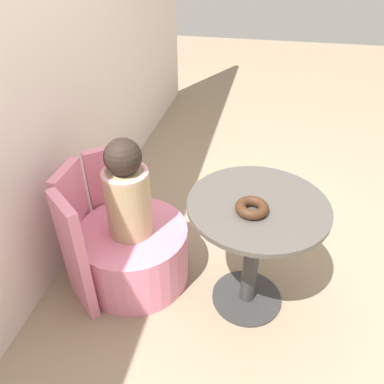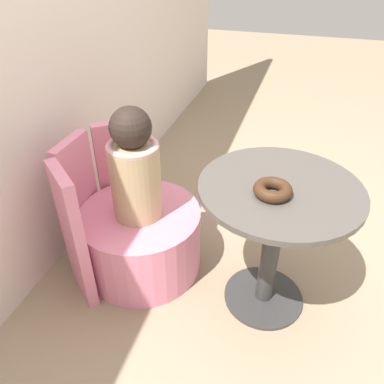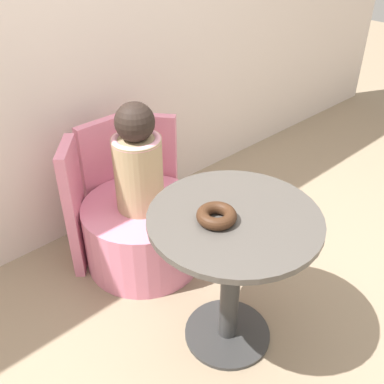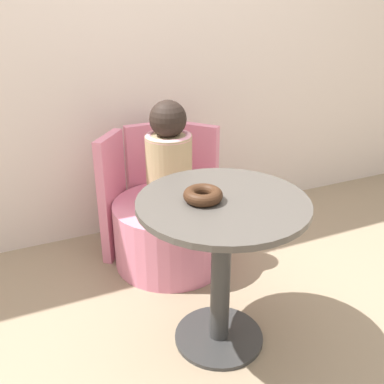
{
  "view_description": "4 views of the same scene",
  "coord_description": "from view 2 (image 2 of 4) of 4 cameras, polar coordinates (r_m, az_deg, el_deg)",
  "views": [
    {
      "loc": [
        -1.41,
        -0.01,
        1.7
      ],
      "look_at": [
        0.07,
        0.3,
        0.63
      ],
      "focal_mm": 35.0,
      "sensor_mm": 36.0,
      "label": 1
    },
    {
      "loc": [
        -1.28,
        -0.06,
        1.49
      ],
      "look_at": [
        -0.02,
        0.34,
        0.57
      ],
      "focal_mm": 35.0,
      "sensor_mm": 36.0,
      "label": 2
    },
    {
      "loc": [
        -1.02,
        -0.9,
        1.66
      ],
      "look_at": [
        0.08,
        0.3,
        0.57
      ],
      "focal_mm": 42.0,
      "sensor_mm": 36.0,
      "label": 3
    },
    {
      "loc": [
        -0.73,
        -1.36,
        1.39
      ],
      "look_at": [
        0.01,
        0.29,
        0.57
      ],
      "focal_mm": 42.0,
      "sensor_mm": 36.0,
      "label": 4
    }
  ],
  "objects": [
    {
      "name": "tub_chair",
      "position": [
        1.98,
        -7.65,
        -7.16
      ],
      "size": [
        0.61,
        0.61,
        0.35
      ],
      "color": "pink",
      "rests_on": "ground_plane"
    },
    {
      "name": "donut",
      "position": [
        1.45,
        12.39,
        0.31
      ],
      "size": [
        0.15,
        0.15,
        0.05
      ],
      "color": "#3D2314",
      "rests_on": "round_table"
    },
    {
      "name": "child_figure",
      "position": [
        1.72,
        -8.74,
        3.65
      ],
      "size": [
        0.24,
        0.24,
        0.55
      ],
      "color": "tan",
      "rests_on": "tub_chair"
    },
    {
      "name": "booth_backrest",
      "position": [
        1.98,
        -14.7,
        -1.79
      ],
      "size": [
        0.71,
        0.26,
        0.7
      ],
      "color": "pink",
      "rests_on": "ground_plane"
    },
    {
      "name": "ground_plane",
      "position": [
        1.96,
        9.98,
        -15.26
      ],
      "size": [
        12.0,
        12.0,
        0.0
      ],
      "primitive_type": "plane",
      "color": "gray"
    },
    {
      "name": "back_wall",
      "position": [
        1.77,
        -27.17,
        21.94
      ],
      "size": [
        6.0,
        0.06,
        2.4
      ],
      "color": "silver",
      "rests_on": "ground_plane"
    },
    {
      "name": "round_table",
      "position": [
        1.62,
        12.55,
        -4.53
      ],
      "size": [
        0.66,
        0.66,
        0.67
      ],
      "color": "#333333",
      "rests_on": "ground_plane"
    }
  ]
}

